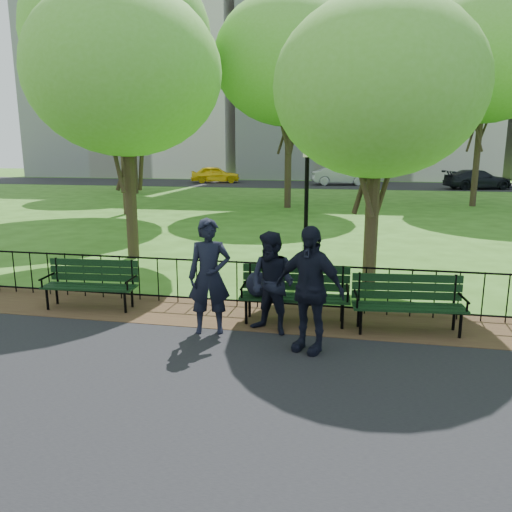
% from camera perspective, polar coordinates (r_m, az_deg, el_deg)
% --- Properties ---
extents(ground, '(120.00, 120.00, 0.00)m').
position_cam_1_polar(ground, '(7.71, -1.30, -10.58)').
color(ground, '#335E18').
extents(asphalt_path, '(60.00, 9.20, 0.01)m').
position_cam_1_polar(asphalt_path, '(4.88, -11.04, -25.69)').
color(asphalt_path, black).
rests_on(asphalt_path, ground).
extents(dirt_strip, '(60.00, 1.60, 0.01)m').
position_cam_1_polar(dirt_strip, '(9.08, 0.79, -6.89)').
color(dirt_strip, '#362216').
rests_on(dirt_strip, ground).
extents(far_street, '(70.00, 9.00, 0.01)m').
position_cam_1_polar(far_street, '(42.07, 9.32, 8.03)').
color(far_street, black).
rests_on(far_street, ground).
extents(iron_fence, '(24.06, 0.06, 1.00)m').
position_cam_1_polar(iron_fence, '(9.40, 1.37, -3.11)').
color(iron_fence, black).
rests_on(iron_fence, ground).
extents(apartment_west, '(22.00, 15.00, 26.00)m').
position_cam_1_polar(apartment_west, '(60.61, -12.55, 21.49)').
color(apartment_west, beige).
rests_on(apartment_west, ground).
extents(apartment_mid, '(24.00, 15.00, 30.00)m').
position_cam_1_polar(apartment_mid, '(56.23, 12.71, 24.31)').
color(apartment_mid, beige).
rests_on(apartment_mid, ground).
extents(park_bench_main, '(1.91, 0.69, 1.07)m').
position_cam_1_polar(park_bench_main, '(8.63, 2.84, -3.50)').
color(park_bench_main, black).
rests_on(park_bench_main, ground).
extents(park_bench_left_a, '(1.79, 0.67, 0.99)m').
position_cam_1_polar(park_bench_left_a, '(9.94, -18.32, -2.49)').
color(park_bench_left_a, black).
rests_on(park_bench_left_a, ground).
extents(park_bench_right_a, '(1.85, 0.73, 1.02)m').
position_cam_1_polar(park_bench_right_a, '(8.60, 16.98, -4.54)').
color(park_bench_right_a, black).
rests_on(park_bench_right_a, ground).
extents(lamppost, '(0.28, 0.28, 3.13)m').
position_cam_1_polar(lamppost, '(12.55, 5.78, 6.32)').
color(lamppost, black).
rests_on(lamppost, ground).
extents(tree_near_w, '(5.06, 5.06, 7.06)m').
position_cam_1_polar(tree_near_w, '(14.13, -14.86, 19.61)').
color(tree_near_w, '#2D2116').
rests_on(tree_near_w, ground).
extents(tree_near_e, '(4.33, 4.33, 6.03)m').
position_cam_1_polar(tree_near_e, '(11.03, 13.78, 18.12)').
color(tree_near_e, '#2D2116').
rests_on(tree_near_e, ground).
extents(tree_mid_w, '(7.99, 7.99, 11.14)m').
position_cam_1_polar(tree_mid_w, '(24.20, -15.52, 23.15)').
color(tree_mid_w, '#2D2116').
rests_on(tree_mid_w, ground).
extents(tree_far_c, '(7.36, 7.36, 10.26)m').
position_cam_1_polar(tree_far_c, '(25.86, 3.84, 21.43)').
color(tree_far_c, '#2D2116').
rests_on(tree_far_c, ground).
extents(tree_far_e, '(7.68, 7.68, 10.71)m').
position_cam_1_polar(tree_far_e, '(28.84, 24.81, 20.05)').
color(tree_far_e, '#2D2116').
rests_on(tree_far_e, ground).
extents(tree_far_w, '(6.78, 6.78, 9.45)m').
position_cam_1_polar(tree_far_w, '(34.57, -14.10, 17.84)').
color(tree_far_w, '#2D2116').
rests_on(tree_far_w, ground).
extents(person_left, '(0.78, 0.60, 1.89)m').
position_cam_1_polar(person_left, '(8.10, -5.34, -2.34)').
color(person_left, black).
rests_on(person_left, asphalt_path).
extents(person_mid, '(0.92, 0.72, 1.68)m').
position_cam_1_polar(person_mid, '(8.06, 1.86, -3.14)').
color(person_mid, black).
rests_on(person_mid, asphalt_path).
extents(person_right, '(1.20, 0.85, 1.90)m').
position_cam_1_polar(person_right, '(7.38, 6.09, -3.79)').
color(person_right, black).
rests_on(person_right, asphalt_path).
extents(taxi, '(4.53, 2.80, 1.44)m').
position_cam_1_polar(taxi, '(44.08, -4.68, 9.28)').
color(taxi, yellow).
rests_on(taxi, far_street).
extents(sedan_silver, '(4.86, 2.52, 1.53)m').
position_cam_1_polar(sedan_silver, '(41.78, 9.61, 9.05)').
color(sedan_silver, '#A7AAAF').
rests_on(sedan_silver, far_street).
extents(sedan_dark, '(5.22, 3.24, 1.41)m').
position_cam_1_polar(sedan_dark, '(40.55, 24.00, 8.00)').
color(sedan_dark, black).
rests_on(sedan_dark, far_street).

